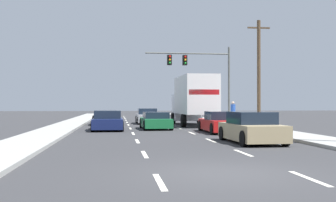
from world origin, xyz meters
TOP-DOWN VIEW (x-y plane):
  - ground_plane at (0.00, 25.00)m, footprint 140.00×140.00m
  - sidewalk_right at (6.39, 20.00)m, footprint 2.29×80.00m
  - sidewalk_left at (-6.39, 20.00)m, footprint 2.29×80.00m
  - lane_markings at (0.00, 21.53)m, footprint 3.54×57.00m
  - car_black at (-3.59, 24.52)m, footprint 2.04×4.19m
  - car_navy at (-3.23, 17.34)m, footprint 2.04×4.50m
  - car_silver at (-0.03, 26.16)m, footprint 1.87×4.23m
  - car_green at (-0.02, 18.23)m, footprint 1.98×4.30m
  - box_truck at (3.31, 22.21)m, footprint 2.62×8.25m
  - car_red at (3.44, 14.32)m, footprint 1.86×4.64m
  - car_tan at (3.20, 7.66)m, footprint 2.04×4.24m
  - traffic_signal_mast at (4.81, 29.39)m, footprint 8.19×0.69m
  - utility_pole_mid at (8.52, 21.99)m, footprint 1.80×0.28m
  - pedestrian_near_corner at (6.47, 22.17)m, footprint 0.38×0.38m

SIDE VIEW (x-z plane):
  - ground_plane at x=0.00m, z-range 0.00..0.00m
  - lane_markings at x=0.00m, z-range 0.00..0.01m
  - sidewalk_right at x=6.39m, z-range 0.00..0.14m
  - sidewalk_left at x=-6.39m, z-range 0.00..0.14m
  - car_green at x=-0.02m, z-range -0.03..1.12m
  - car_black at x=-3.59m, z-range -0.04..1.15m
  - car_red at x=3.44m, z-range -0.06..1.19m
  - car_navy at x=-3.23m, z-range -0.07..1.20m
  - car_silver at x=-0.03m, z-range -0.07..1.25m
  - car_tan at x=3.20m, z-range -0.05..1.30m
  - pedestrian_near_corner at x=6.47m, z-range 0.14..1.89m
  - box_truck at x=3.31m, z-range 0.24..4.04m
  - utility_pole_mid at x=8.52m, z-range 0.14..8.46m
  - traffic_signal_mast at x=4.81m, z-range 1.67..8.87m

